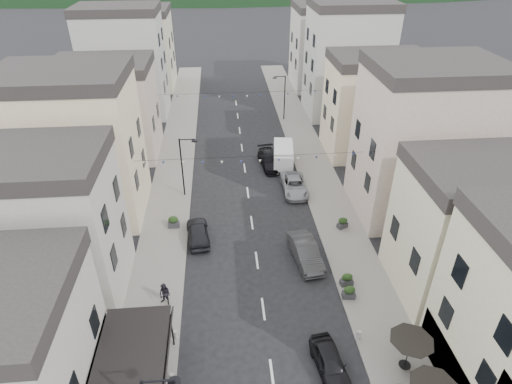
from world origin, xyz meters
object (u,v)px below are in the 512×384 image
(parked_car_b, at_px, (306,252))
(pedestrian_a, at_px, (125,339))
(parked_car_a, at_px, (330,362))
(parked_car_c, at_px, (294,185))
(parked_car_d, at_px, (270,160))
(pedestrian_b, at_px, (165,294))
(delivery_van, at_px, (283,156))
(parked_car_e, at_px, (198,232))

(parked_car_b, bearing_deg, pedestrian_a, -157.37)
(parked_car_b, bearing_deg, parked_car_a, -99.89)
(parked_car_c, xyz_separation_m, parked_car_d, (-1.73, 5.42, 0.05))
(pedestrian_a, bearing_deg, parked_car_a, -2.65)
(parked_car_c, bearing_deg, pedestrian_b, -128.16)
(parked_car_d, bearing_deg, parked_car_b, -93.98)
(parked_car_c, xyz_separation_m, delivery_van, (-0.34, 5.44, 0.50))
(parked_car_c, distance_m, parked_car_d, 5.69)
(parked_car_d, xyz_separation_m, pedestrian_a, (-11.43, -22.77, 0.20))
(parked_car_d, distance_m, pedestrian_b, 21.44)
(delivery_van, height_order, pedestrian_b, delivery_van)
(delivery_van, relative_size, pedestrian_a, 3.20)
(parked_car_e, distance_m, pedestrian_a, 11.30)
(pedestrian_a, xyz_separation_m, pedestrian_b, (2.03, 3.49, 0.05))
(parked_car_a, xyz_separation_m, parked_car_e, (-7.97, 13.02, 0.07))
(parked_car_a, bearing_deg, parked_car_d, 84.41)
(parked_car_e, bearing_deg, parked_car_c, -149.76)
(pedestrian_a, bearing_deg, parked_car_c, 61.75)
(parked_car_a, xyz_separation_m, delivery_van, (0.82, 25.26, 0.52))
(parked_car_b, distance_m, parked_car_d, 15.55)
(parked_car_d, relative_size, delivery_van, 0.97)
(parked_car_a, distance_m, pedestrian_b, 11.62)
(parked_car_c, bearing_deg, parked_car_e, -142.74)
(parked_car_e, distance_m, pedestrian_b, 7.34)
(parked_car_c, relative_size, pedestrian_a, 3.00)
(parked_car_b, distance_m, pedestrian_a, 14.34)
(parked_car_b, xyz_separation_m, parked_car_d, (-0.94, 15.52, -0.07))
(pedestrian_a, bearing_deg, pedestrian_b, 68.71)
(parked_car_a, relative_size, parked_car_c, 0.79)
(parked_car_e, height_order, delivery_van, delivery_van)
(parked_car_c, bearing_deg, parked_car_d, 108.35)
(parked_car_c, xyz_separation_m, pedestrian_a, (-13.16, -17.35, 0.26))
(parked_car_a, height_order, parked_car_b, parked_car_b)
(parked_car_e, bearing_deg, delivery_van, -132.09)
(parked_car_e, height_order, pedestrian_a, pedestrian_a)
(parked_car_b, relative_size, parked_car_e, 1.13)
(parked_car_d, bearing_deg, parked_car_e, -128.67)
(parked_car_a, relative_size, parked_car_b, 0.80)
(parked_car_d, relative_size, pedestrian_a, 3.10)
(parked_car_b, distance_m, parked_car_e, 8.97)
(parked_car_a, distance_m, pedestrian_a, 12.26)
(parked_car_d, distance_m, parked_car_e, 14.28)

